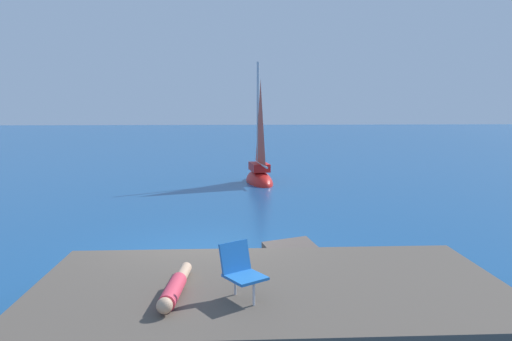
# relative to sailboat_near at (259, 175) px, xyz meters

# --- Properties ---
(ground_plane) EXTENTS (160.00, 160.00, 0.00)m
(ground_plane) POSITION_rel_sailboat_near_xyz_m (-1.90, -10.13, -0.31)
(ground_plane) COLOR navy
(shore_ledge) EXTENTS (7.41, 3.74, 0.52)m
(shore_ledge) POSITION_rel_sailboat_near_xyz_m (-0.70, -13.19, -0.05)
(shore_ledge) COLOR brown
(shore_ledge) RESTS_ON ground
(boulder_seaward) EXTENTS (1.14, 1.30, 0.81)m
(boulder_seaward) POSITION_rel_sailboat_near_xyz_m (-0.95, -11.21, -0.31)
(boulder_seaward) COLOR #4F4D47
(boulder_seaward) RESTS_ON ground
(boulder_inland) EXTENTS (1.37, 1.63, 0.92)m
(boulder_inland) POSITION_rel_sailboat_near_xyz_m (0.03, -11.04, -0.31)
(boulder_inland) COLOR brown
(boulder_inland) RESTS_ON ground
(sailboat_near) EXTENTS (1.43, 3.15, 5.73)m
(sailboat_near) POSITION_rel_sailboat_near_xyz_m (0.00, 0.00, 0.00)
(sailboat_near) COLOR red
(sailboat_near) RESTS_ON ground
(person_sunbather) EXTENTS (0.34, 1.76, 0.25)m
(person_sunbather) POSITION_rel_sailboat_near_xyz_m (-2.15, -13.62, 0.32)
(person_sunbather) COLOR #DB384C
(person_sunbather) RESTS_ON shore_ledge
(beach_chair) EXTENTS (0.73, 0.76, 0.80)m
(beach_chair) POSITION_rel_sailboat_near_xyz_m (-1.18, -13.76, 0.65)
(beach_chair) COLOR blue
(beach_chair) RESTS_ON shore_ledge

